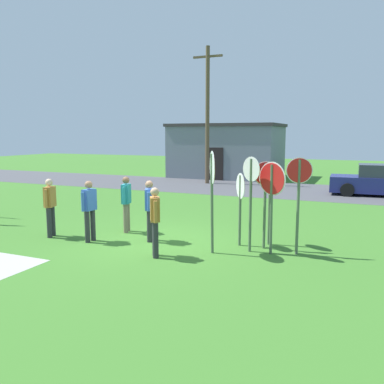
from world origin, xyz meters
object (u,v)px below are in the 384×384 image
(stop_sign_leaning_right, at_px, (251,189))
(person_with_sunhat, at_px, (155,218))
(person_in_blue, at_px, (50,204))
(stop_sign_low_front, at_px, (240,197))
(person_near_signs, at_px, (89,208))
(utility_pole, at_px, (207,113))
(parked_car_on_street, at_px, (379,181))
(stop_sign_center_cluster, at_px, (270,189))
(stop_sign_rear_right, at_px, (272,191))
(stop_sign_leaning_left, at_px, (265,191))
(person_on_left, at_px, (149,207))
(person_in_dark_shirt, at_px, (126,201))
(stop_sign_far_back, at_px, (299,190))
(stop_sign_nearest, at_px, (212,183))

(stop_sign_leaning_right, bearing_deg, person_with_sunhat, -146.19)
(stop_sign_leaning_right, bearing_deg, person_in_blue, -171.85)
(stop_sign_low_front, relative_size, person_near_signs, 1.15)
(utility_pole, relative_size, person_in_blue, 4.75)
(parked_car_on_street, distance_m, stop_sign_center_cluster, 11.22)
(utility_pole, height_order, stop_sign_rear_right, utility_pole)
(stop_sign_leaning_left, relative_size, person_in_blue, 1.34)
(stop_sign_rear_right, relative_size, stop_sign_low_front, 1.18)
(utility_pole, xyz_separation_m, person_in_blue, (0.52, -13.84, -3.24))
(stop_sign_rear_right, height_order, person_near_signs, stop_sign_rear_right)
(parked_car_on_street, bearing_deg, person_on_left, -117.12)
(parked_car_on_street, distance_m, person_in_blue, 15.33)
(person_near_signs, relative_size, person_on_left, 1.00)
(person_in_dark_shirt, bearing_deg, person_in_blue, -141.39)
(person_in_dark_shirt, height_order, person_near_signs, same)
(utility_pole, bearing_deg, person_in_dark_shirt, -79.93)
(person_in_dark_shirt, xyz_separation_m, person_near_signs, (-0.32, -1.35, 0.00))
(stop_sign_center_cluster, height_order, person_with_sunhat, stop_sign_center_cluster)
(stop_sign_rear_right, height_order, stop_sign_leaning_right, stop_sign_leaning_right)
(stop_sign_center_cluster, bearing_deg, stop_sign_rear_right, -75.23)
(person_in_dark_shirt, distance_m, person_in_blue, 2.17)
(parked_car_on_street, bearing_deg, person_in_blue, -125.45)
(stop_sign_leaning_left, xyz_separation_m, stop_sign_rear_right, (0.25, -0.41, 0.07))
(stop_sign_far_back, xyz_separation_m, stop_sign_nearest, (-1.97, -0.72, 0.16))
(parked_car_on_street, relative_size, person_on_left, 2.58)
(parked_car_on_street, relative_size, person_in_dark_shirt, 2.58)
(stop_sign_center_cluster, height_order, stop_sign_rear_right, stop_sign_rear_right)
(stop_sign_rear_right, height_order, person_in_dark_shirt, stop_sign_rear_right)
(stop_sign_far_back, relative_size, person_in_dark_shirt, 1.42)
(utility_pole, xyz_separation_m, stop_sign_nearest, (5.36, -13.52, -2.44))
(stop_sign_leaning_right, xyz_separation_m, person_in_blue, (-5.68, -0.81, -0.63))
(stop_sign_leaning_right, height_order, stop_sign_nearest, stop_sign_nearest)
(utility_pole, xyz_separation_m, parked_car_on_street, (9.41, -1.35, -3.50))
(stop_sign_nearest, relative_size, person_on_left, 1.51)
(person_on_left, distance_m, person_in_blue, 2.94)
(stop_sign_rear_right, bearing_deg, person_on_left, -178.47)
(stop_sign_rear_right, bearing_deg, utility_pole, 117.26)
(stop_sign_leaning_left, distance_m, stop_sign_rear_right, 0.49)
(stop_sign_nearest, distance_m, person_in_dark_shirt, 3.41)
(stop_sign_nearest, height_order, person_with_sunhat, stop_sign_nearest)
(stop_sign_leaning_left, xyz_separation_m, person_in_dark_shirt, (-4.25, 0.15, -0.56))
(stop_sign_far_back, distance_m, person_with_sunhat, 3.53)
(person_on_left, xyz_separation_m, person_in_blue, (-2.86, -0.71, 0.00))
(person_on_left, bearing_deg, person_in_blue, -166.11)
(parked_car_on_street, xyz_separation_m, stop_sign_leaning_left, (-2.94, -11.28, 0.82))
(stop_sign_leaning_right, relative_size, person_in_dark_shirt, 1.42)
(stop_sign_center_cluster, relative_size, stop_sign_leaning_right, 0.93)
(person_in_dark_shirt, height_order, person_with_sunhat, same)
(stop_sign_leaning_left, bearing_deg, person_in_blue, -168.52)
(stop_sign_rear_right, relative_size, person_on_left, 1.36)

